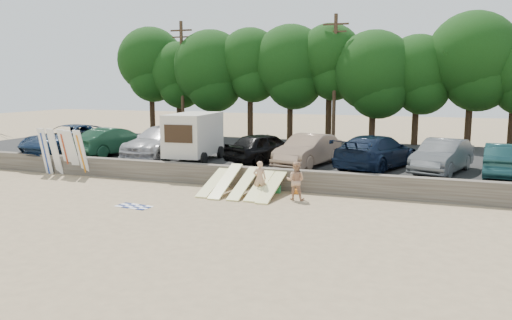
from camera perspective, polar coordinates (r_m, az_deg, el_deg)
The scene contains 29 objects.
ground at distance 21.62m, azimuth -4.98°, elevation -4.57°, with size 120.00×120.00×0.00m, color tan.
seawall at distance 24.21m, azimuth -2.00°, elevation -1.89°, with size 44.00×0.50×1.00m, color #6B6356.
parking_lot at distance 31.21m, azimuth 3.18°, elevation 0.23°, with size 44.00×14.50×0.70m, color #282828.
treeline at distance 37.66m, azimuth 5.96°, elevation 10.80°, with size 32.32×6.38×9.01m.
utility_poles at distance 35.73m, azimuth 8.97°, elevation 9.39°, with size 25.80×0.26×9.00m.
box_trailer at distance 27.85m, azimuth -7.13°, elevation 2.93°, with size 2.65×4.31×2.63m.
car_0 at distance 32.78m, azimuth -20.53°, elevation 2.25°, with size 2.89×6.27×1.74m, color #122542.
car_1 at distance 31.31m, azimuth -15.76°, elevation 2.09°, with size 1.73×4.95×1.63m, color #133622.
car_2 at distance 29.96m, azimuth -10.80°, elevation 2.11°, with size 2.47×6.08×1.76m, color #AFAEB4.
car_3 at distance 27.15m, azimuth 0.99°, elevation 1.46°, with size 1.94×4.82×1.64m, color black.
car_4 at distance 26.14m, azimuth 5.96°, elevation 1.12°, with size 1.73×4.96×1.64m, color #997A61.
car_5 at distance 25.82m, azimuth 13.59°, elevation 0.91°, with size 2.39×5.88×1.71m, color black.
car_6 at distance 25.59m, azimuth 20.51°, elevation 0.43°, with size 1.71×4.90×1.62m, color #525557.
car_7 at distance 25.69m, azimuth 26.49°, elevation 0.01°, with size 1.64×4.69×1.55m, color #143638.
surfboard_upright_0 at distance 29.72m, azimuth -22.96°, elevation 0.94°, with size 0.50×0.06×2.60m, color white.
surfboard_upright_1 at distance 29.36m, azimuth -22.00°, elevation 0.89°, with size 0.50×0.06×2.60m, color white.
surfboard_upright_2 at distance 29.05m, azimuth -20.92°, elevation 0.86°, with size 0.50×0.06×2.60m, color white.
surfboard_upright_3 at distance 28.64m, azimuth -20.21°, elevation 0.75°, with size 0.50×0.06×2.60m, color white.
surfboard_upright_4 at distance 28.24m, azimuth -19.31°, elevation 0.73°, with size 0.50×0.06×2.60m, color white.
surfboard_low_0 at distance 23.13m, azimuth -4.80°, elevation -2.43°, with size 0.56×3.00×0.07m, color #FEF9A0.
surfboard_low_1 at distance 22.68m, azimuth -3.48°, elevation -2.41°, with size 0.56×3.00×0.07m, color #FEF9A0.
surfboard_low_2 at distance 22.45m, azimuth -1.37°, elevation -2.68°, with size 0.56×3.00×0.07m, color #FEF9A0.
surfboard_low_3 at distance 22.28m, azimuth 0.51°, elevation -2.81°, with size 0.56×3.00×0.07m, color #FEF9A0.
surfboard_low_4 at distance 21.94m, azimuth 1.82°, elevation -3.08°, with size 0.56×3.00×0.07m, color #FEF9A0.
beachgoer_a at distance 22.11m, azimuth 0.42°, elevation -2.14°, with size 0.58×0.38×1.58m, color tan.
beachgoer_b at distance 21.48m, azimuth 4.54°, elevation -2.37°, with size 0.81×0.63×1.67m, color tan.
cooler at distance 22.92m, azimuth 2.33°, elevation -3.37°, with size 0.38×0.30×0.32m, color green.
gear_bag at distance 22.78m, azimuth 4.48°, elevation -3.59°, with size 0.30×0.25×0.22m, color orange.
beach_towel at distance 21.02m, azimuth -13.78°, elevation -5.16°, with size 1.50×1.50×0.00m, color white.
Camera 1 is at (8.95, -19.04, 4.97)m, focal length 35.00 mm.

